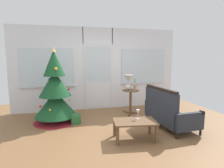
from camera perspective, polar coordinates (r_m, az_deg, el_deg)
name	(u,v)px	position (r m, az deg, el deg)	size (l,w,h in m)	color
ground_plane	(116,132)	(4.39, 1.25, -14.06)	(6.76, 6.76, 0.00)	brown
back_wall_with_door	(98,69)	(6.11, -4.17, 4.53)	(5.20, 0.14, 2.55)	white
christmas_tree	(55,94)	(5.06, -16.50, -2.86)	(1.12, 1.12, 1.89)	#4C331E
settee_sofa	(167,112)	(4.74, 16.07, -7.90)	(0.79, 1.42, 0.96)	black
side_table	(131,97)	(5.59, 5.52, -3.88)	(0.50, 0.48, 0.70)	brown
table_lamp	(128,80)	(5.53, 4.86, 1.14)	(0.28, 0.28, 0.44)	silver
flower_vase	(135,86)	(5.52, 6.75, -0.66)	(0.11, 0.10, 0.35)	tan
coffee_table	(135,124)	(3.94, 6.78, -11.58)	(0.91, 0.64, 0.39)	brown
wine_glass	(138,112)	(4.00, 7.72, -8.30)	(0.08, 0.08, 0.20)	silver
gift_box	(76,119)	(4.96, -10.68, -10.16)	(0.23, 0.21, 0.23)	#266633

